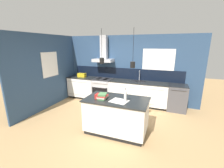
{
  "coord_description": "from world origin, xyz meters",
  "views": [
    {
      "loc": [
        1.61,
        -3.7,
        2.23
      ],
      "look_at": [
        0.01,
        0.52,
        1.05
      ],
      "focal_mm": 24.0,
      "sensor_mm": 36.0,
      "label": 1
    }
  ],
  "objects_px": {
    "dishwasher": "(177,98)",
    "bottle_on_island": "(125,96)",
    "book_stack": "(103,96)",
    "yellow_toolbox": "(82,75)",
    "red_supply_box": "(100,96)",
    "oven_range": "(103,89)"
  },
  "relations": [
    {
      "from": "oven_range",
      "to": "red_supply_box",
      "type": "relative_size",
      "value": 3.92
    },
    {
      "from": "book_stack",
      "to": "red_supply_box",
      "type": "bearing_deg",
      "value": -167.42
    },
    {
      "from": "oven_range",
      "to": "book_stack",
      "type": "height_order",
      "value": "book_stack"
    },
    {
      "from": "oven_range",
      "to": "bottle_on_island",
      "type": "height_order",
      "value": "bottle_on_island"
    },
    {
      "from": "red_supply_box",
      "to": "yellow_toolbox",
      "type": "relative_size",
      "value": 0.68
    },
    {
      "from": "bottle_on_island",
      "to": "red_supply_box",
      "type": "height_order",
      "value": "bottle_on_island"
    },
    {
      "from": "dishwasher",
      "to": "bottle_on_island",
      "type": "height_order",
      "value": "bottle_on_island"
    },
    {
      "from": "book_stack",
      "to": "yellow_toolbox",
      "type": "height_order",
      "value": "yellow_toolbox"
    },
    {
      "from": "yellow_toolbox",
      "to": "oven_range",
      "type": "bearing_deg",
      "value": -0.26
    },
    {
      "from": "oven_range",
      "to": "red_supply_box",
      "type": "height_order",
      "value": "red_supply_box"
    },
    {
      "from": "dishwasher",
      "to": "red_supply_box",
      "type": "relative_size",
      "value": 3.92
    },
    {
      "from": "oven_range",
      "to": "book_stack",
      "type": "distance_m",
      "value": 2.39
    },
    {
      "from": "red_supply_box",
      "to": "yellow_toolbox",
      "type": "height_order",
      "value": "yellow_toolbox"
    },
    {
      "from": "dishwasher",
      "to": "yellow_toolbox",
      "type": "height_order",
      "value": "yellow_toolbox"
    },
    {
      "from": "bottle_on_island",
      "to": "book_stack",
      "type": "bearing_deg",
      "value": 179.85
    },
    {
      "from": "dishwasher",
      "to": "bottle_on_island",
      "type": "bearing_deg",
      "value": -120.93
    },
    {
      "from": "dishwasher",
      "to": "bottle_on_island",
      "type": "distance_m",
      "value": 2.56
    },
    {
      "from": "bottle_on_island",
      "to": "red_supply_box",
      "type": "relative_size",
      "value": 1.41
    },
    {
      "from": "dishwasher",
      "to": "yellow_toolbox",
      "type": "xyz_separation_m",
      "value": [
        -3.8,
        0.0,
        0.54
      ]
    },
    {
      "from": "dishwasher",
      "to": "bottle_on_island",
      "type": "xyz_separation_m",
      "value": [
        -1.28,
        -2.13,
        0.59
      ]
    },
    {
      "from": "bottle_on_island",
      "to": "book_stack",
      "type": "distance_m",
      "value": 0.6
    },
    {
      "from": "dishwasher",
      "to": "book_stack",
      "type": "xyz_separation_m",
      "value": [
        -1.87,
        -2.13,
        0.52
      ]
    }
  ]
}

